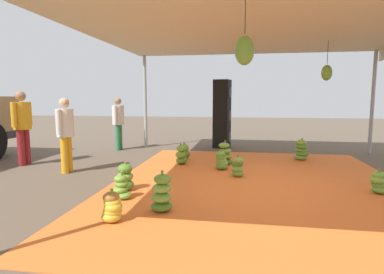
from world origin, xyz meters
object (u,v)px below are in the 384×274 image
Objects in this scene: banana_bunch_6 at (226,154)px; banana_bunch_2 at (122,188)px; banana_bunch_10 at (112,208)px; banana_bunch_9 at (379,183)px; banana_bunch_8 at (221,161)px; banana_bunch_0 at (181,155)px; banana_bunch_4 at (125,178)px; banana_bunch_5 at (184,152)px; banana_bunch_1 at (238,167)px; worker_2 at (118,120)px; worker_1 at (22,122)px; banana_bunch_7 at (162,194)px; speaker_stack at (222,114)px; banana_bunch_3 at (301,151)px; worker_0 at (65,129)px.

banana_bunch_2 is at bearing 152.61° from banana_bunch_6.
banana_bunch_9 is at bearing -64.53° from banana_bunch_10.
banana_bunch_8 is 2.97m from banana_bunch_9.
banana_bunch_9 is 0.97× the size of banana_bunch_10.
banana_bunch_0 is 4.02m from banana_bunch_9.
banana_bunch_2 is 0.47m from banana_bunch_4.
banana_bunch_1 is at bearing -138.18° from banana_bunch_5.
banana_bunch_8 is 3.97m from worker_2.
banana_bunch_0 is 1.14× the size of banana_bunch_2.
worker_2 is (1.25, 2.25, 0.71)m from banana_bunch_5.
banana_bunch_9 is (0.94, -4.06, -0.01)m from banana_bunch_2.
banana_bunch_0 is 0.54m from banana_bunch_5.
banana_bunch_4 is 0.85× the size of banana_bunch_6.
worker_1 reaches higher than banana_bunch_4.
banana_bunch_7 reaches higher than banana_bunch_0.
banana_bunch_5 is 0.78× the size of banana_bunch_7.
banana_bunch_2 is at bearing 148.29° from banana_bunch_8.
banana_bunch_7 is 0.33× the size of worker_1.
worker_1 is at bearing 62.92° from banana_bunch_4.
banana_bunch_0 reaches higher than banana_bunch_10.
worker_1 reaches higher than banana_bunch_8.
speaker_stack is (3.74, 0.56, 0.87)m from banana_bunch_1.
worker_2 is (2.41, -1.35, -0.09)m from worker_1.
banana_bunch_8 is at bearing -40.05° from banana_bunch_4.
banana_bunch_3 is at bearing -98.72° from worker_2.
banana_bunch_6 reaches higher than banana_bunch_4.
banana_bunch_2 is 4.17m from banana_bunch_9.
banana_bunch_0 is at bearing 164.32° from speaker_stack.
worker_2 is (1.63, 3.30, 0.67)m from banana_bunch_6.
worker_2 is at bearing 23.48° from banana_bunch_4.
worker_1 reaches higher than banana_bunch_5.
worker_0 is at bearing 112.71° from banana_bunch_3.
banana_bunch_8 is 3.36m from worker_0.
banana_bunch_6 is 0.36× the size of worker_2.
banana_bunch_0 is 3.53m from banana_bunch_10.
banana_bunch_5 is 1.00× the size of banana_bunch_8.
banana_bunch_4 is 0.23× the size of speaker_stack.
banana_bunch_4 is 4.21m from banana_bunch_9.
worker_2 reaches higher than banana_bunch_7.
worker_0 is (2.38, 2.03, 0.72)m from banana_bunch_10.
speaker_stack is at bearing -37.56° from worker_0.
banana_bunch_1 is at bearing -57.12° from banana_bunch_4.
banana_bunch_10 is at bearing 171.22° from speaker_stack.
banana_bunch_8 is at bearing -31.71° from banana_bunch_2.
speaker_stack reaches higher than worker_2.
banana_bunch_6 is 3.74m from worker_2.
banana_bunch_1 reaches higher than banana_bunch_2.
banana_bunch_0 is 0.23× the size of speaker_stack.
banana_bunch_1 is 2.03m from banana_bunch_5.
worker_0 is (1.05, 1.69, 0.69)m from banana_bunch_4.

